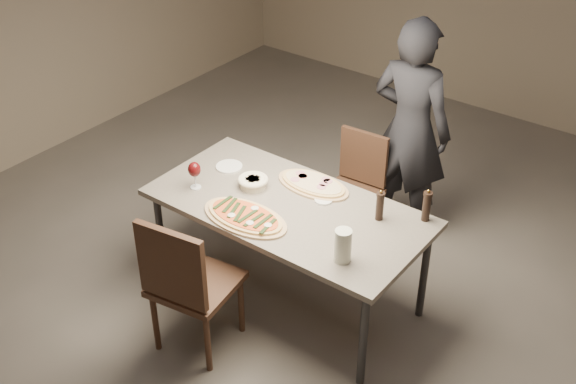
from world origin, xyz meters
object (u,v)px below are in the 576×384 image
Objects in this scene: dining_table at (288,212)px; diner at (410,130)px; carafe at (343,246)px; bread_basket at (253,181)px; chair_near at (186,280)px; chair_far at (356,181)px; pepper_mill_left at (380,206)px; zucchini_pizza at (245,217)px; ham_pizza at (313,184)px.

diner is (0.22, 1.19, 0.16)m from dining_table.
bread_basket is at bearing 161.93° from carafe.
carafe is 0.21× the size of chair_near.
dining_table is at bearing 79.27° from diner.
chair_near is at bearing 78.19° from diner.
pepper_mill_left is at bearing 127.09° from chair_far.
zucchini_pizza is 0.71m from carafe.
chair_near reaches higher than zucchini_pizza.
diner reaches higher than pepper_mill_left.
zucchini_pizza is 2.91× the size of carafe.
zucchini_pizza is 1.51m from diner.
chair_near reaches higher than bread_basket.
dining_table is 2.99× the size of zucchini_pizza.
ham_pizza is 0.67m from chair_far.
diner reaches higher than zucchini_pizza.
dining_table is at bearing 155.99° from carafe.
chair_near is at bearing -102.95° from dining_table.
bread_basket is at bearing 90.74° from chair_near.
chair_near is (-0.06, -0.49, -0.21)m from zucchini_pizza.
chair_far is at bearing 76.08° from chair_near.
chair_far is (-0.03, 0.88, -0.22)m from dining_table.
diner is (0.53, 1.16, 0.06)m from bread_basket.
dining_table is at bearing 88.41° from chair_far.
carafe is at bearing -49.22° from ham_pizza.
pepper_mill_left is 1.03m from diner.
ham_pizza is at bearing 98.06° from zucchini_pizza.
chair_far reaches higher than dining_table.
ham_pizza is 1.09m from chair_near.
chair_near is (-0.72, -0.99, -0.29)m from pepper_mill_left.
chair_far is at bearing 118.24° from carafe.
chair_far is (0.09, 1.16, -0.30)m from zucchini_pizza.
zucchini_pizza is 0.60× the size of chair_near.
chair_far reaches higher than bread_basket.
chair_near is (0.14, -0.80, -0.23)m from bread_basket.
diner is at bearing 65.53° from bread_basket.
ham_pizza is (0.12, 0.56, -0.00)m from zucchini_pizza.
bread_basket reaches higher than ham_pizza.
chair_near is at bearing -105.96° from ham_pizza.
zucchini_pizza is at bearing -178.31° from carafe.
dining_table is 0.29m from ham_pizza.
diner is at bearing 108.45° from pepper_mill_left.
ham_pizza is 0.53× the size of chair_near.
dining_table is 0.80m from chair_near.
carafe is (0.58, -0.54, 0.09)m from ham_pizza.
ham_pizza reaches higher than dining_table.
carafe is at bearing -18.07° from bread_basket.
dining_table is 0.31m from zucchini_pizza.
chair_near reaches higher than dining_table.
ham_pizza is 2.49× the size of pepper_mill_left.
pepper_mill_left is at bearing 21.81° from dining_table.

